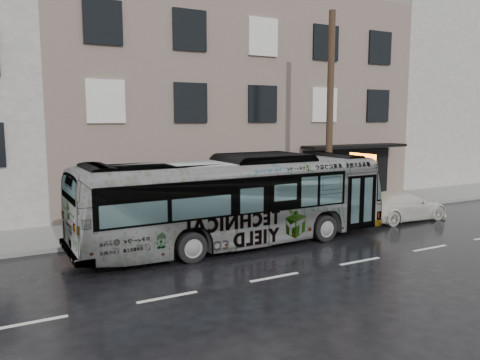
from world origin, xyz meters
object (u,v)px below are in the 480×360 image
object	(u,v)px
sign_post	(347,186)
white_sedan	(401,206)
utility_pole_front	(330,115)
bus	(236,200)

from	to	relation	value
sign_post	white_sedan	world-z (taller)	sign_post
utility_pole_front	bus	size ratio (longest dim) A/B	0.78
utility_pole_front	white_sedan	bearing A→B (deg)	-39.19
sign_post	bus	xyz separation A→B (m)	(-6.96, -2.21, 0.26)
utility_pole_front	sign_post	world-z (taller)	utility_pole_front
bus	white_sedan	size ratio (longest dim) A/B	2.60
utility_pole_front	bus	distance (m)	6.96
sign_post	white_sedan	distance (m)	2.57
utility_pole_front	white_sedan	size ratio (longest dim) A/B	2.02
sign_post	bus	size ratio (longest dim) A/B	0.21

